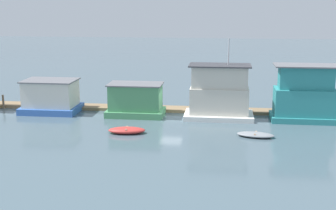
{
  "coord_description": "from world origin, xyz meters",
  "views": [
    {
      "loc": [
        5.34,
        -44.56,
        11.23
      ],
      "look_at": [
        0.0,
        -1.0,
        1.4
      ],
      "focal_mm": 50.0,
      "sensor_mm": 36.0,
      "label": 1
    }
  ],
  "objects": [
    {
      "name": "mooring_post_centre",
      "position": [
        -9.96,
        1.36,
        0.85
      ],
      "size": [
        0.29,
        0.29,
        1.7
      ],
      "primitive_type": "cylinder",
      "color": "#846B4C",
      "rests_on": "ground_plane"
    },
    {
      "name": "dinghy_grey",
      "position": [
        8.05,
        -6.14,
        0.2
      ],
      "size": [
        3.31,
        1.88,
        0.4
      ],
      "color": "gray",
      "rests_on": "ground_plane"
    },
    {
      "name": "ground_plane",
      "position": [
        0.0,
        0.0,
        0.0
      ],
      "size": [
        200.0,
        200.0,
        0.0
      ],
      "primitive_type": "plane",
      "color": "#475B66"
    },
    {
      "name": "dock_walkway",
      "position": [
        0.0,
        2.65,
        0.15
      ],
      "size": [
        59.6,
        2.09,
        0.3
      ],
      "primitive_type": "cube",
      "color": "#846B4C",
      "rests_on": "ground_plane"
    },
    {
      "name": "houseboat_teal",
      "position": [
        12.92,
        0.02,
        2.38
      ],
      "size": [
        6.2,
        3.4,
        5.36
      ],
      "color": "teal",
      "rests_on": "ground_plane"
    },
    {
      "name": "houseboat_green",
      "position": [
        -3.37,
        0.07,
        1.54
      ],
      "size": [
        5.65,
        3.52,
        3.25
      ],
      "color": "#4C9360",
      "rests_on": "ground_plane"
    },
    {
      "name": "houseboat_white",
      "position": [
        4.87,
        0.14,
        2.41
      ],
      "size": [
        6.65,
        3.9,
        7.75
      ],
      "color": "white",
      "rests_on": "ground_plane"
    },
    {
      "name": "dinghy_red",
      "position": [
        -2.94,
        -6.36,
        0.27
      ],
      "size": [
        3.34,
        1.84,
        0.54
      ],
      "color": "red",
      "rests_on": "ground_plane"
    },
    {
      "name": "mooring_post_far_left",
      "position": [
        -17.9,
        1.36,
        0.74
      ],
      "size": [
        0.22,
        0.22,
        1.48
      ],
      "primitive_type": "cylinder",
      "color": "brown",
      "rests_on": "ground_plane"
    },
    {
      "name": "houseboat_blue",
      "position": [
        -12.29,
        0.52,
        1.59
      ],
      "size": [
        5.76,
        4.14,
        3.35
      ],
      "color": "#3866B7",
      "rests_on": "ground_plane"
    }
  ]
}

